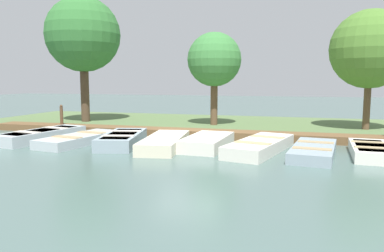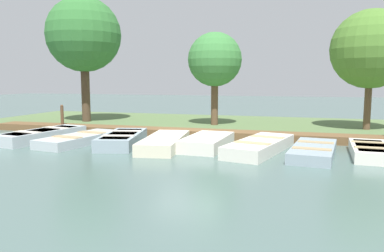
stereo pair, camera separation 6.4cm
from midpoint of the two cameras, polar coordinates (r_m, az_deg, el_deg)
The scene contains 15 objects.
ground_plane at distance 13.77m, azimuth -0.98°, elevation -2.34°, with size 80.00×80.00×0.00m, color #4C6660.
shore_bank at distance 18.55m, azimuth 3.52°, elevation 0.28°, with size 8.00×24.00×0.13m.
dock_walkway at distance 14.82m, azimuth 0.29°, elevation -1.11°, with size 1.02×18.20×0.29m.
rowboat_0 at distance 15.02m, azimuth -22.01°, elevation -1.28°, with size 3.65×1.70×0.42m.
rowboat_1 at distance 13.87m, azimuth -16.86°, elevation -1.89°, with size 3.45×1.73×0.33m.
rowboat_2 at distance 13.19m, azimuth -10.70°, elevation -1.95°, with size 3.24×1.81×0.43m.
rowboat_3 at distance 12.47m, azimuth -4.35°, elevation -2.44°, with size 3.51×1.59×0.40m.
rowboat_4 at distance 12.35m, azimuth 2.22°, elevation -2.43°, with size 2.70×1.35×0.43m.
rowboat_5 at distance 11.92m, azimuth 10.18°, elevation -2.96°, with size 3.75×2.00×0.40m.
rowboat_6 at distance 11.73m, azimuth 17.90°, elevation -3.54°, with size 3.31×1.54×0.33m.
rowboat_7 at distance 12.23m, azimuth 25.42°, elevation -3.38°, with size 2.72×1.20×0.36m.
mooring_post_near at distance 17.44m, azimuth -19.35°, elevation 1.19°, with size 0.13×0.13×1.17m.
park_tree_far_left at distance 19.95m, azimuth -16.38°, elevation 13.14°, with size 3.71×3.71×6.35m.
park_tree_left at distance 17.65m, azimuth 3.32°, elevation 9.99°, with size 2.51×2.51×4.44m.
park_tree_center at distance 17.64m, azimuth 25.40°, elevation 10.49°, with size 3.29×3.29×5.17m.
Camera 1 is at (13.00, 3.93, 2.25)m, focal length 35.00 mm.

